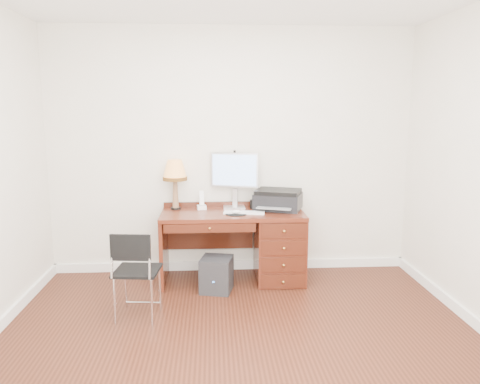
{
  "coord_description": "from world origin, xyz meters",
  "views": [
    {
      "loc": [
        -0.21,
        -3.41,
        1.82
      ],
      "look_at": [
        0.07,
        1.2,
        1.0
      ],
      "focal_mm": 35.0,
      "sensor_mm": 36.0,
      "label": 1
    }
  ],
  "objects": [
    {
      "name": "monitor",
      "position": [
        0.03,
        1.63,
        1.13
      ],
      "size": [
        0.52,
        0.23,
        0.61
      ],
      "rotation": [
        0.0,
        0.0,
        -0.27
      ],
      "color": "silver",
      "rests_on": "desk"
    },
    {
      "name": "phone",
      "position": [
        -0.33,
        1.56,
        0.81
      ],
      "size": [
        0.11,
        0.11,
        0.2
      ],
      "rotation": [
        0.0,
        0.0,
        0.14
      ],
      "color": "white",
      "rests_on": "desk"
    },
    {
      "name": "printer",
      "position": [
        0.5,
        1.52,
        0.86
      ],
      "size": [
        0.58,
        0.51,
        0.21
      ],
      "rotation": [
        0.0,
        0.0,
        -0.34
      ],
      "color": "black",
      "rests_on": "desk"
    },
    {
      "name": "mouse_pad",
      "position": [
        0.03,
        1.29,
        0.76
      ],
      "size": [
        0.22,
        0.22,
        0.04
      ],
      "color": "black",
      "rests_on": "desk"
    },
    {
      "name": "pen_cup",
      "position": [
        0.23,
        1.56,
        0.8
      ],
      "size": [
        0.08,
        0.08,
        0.09
      ],
      "primitive_type": "cylinder",
      "color": "black",
      "rests_on": "desk"
    },
    {
      "name": "equipment_box",
      "position": [
        -0.18,
        1.1,
        0.17
      ],
      "size": [
        0.36,
        0.36,
        0.35
      ],
      "primitive_type": "cube",
      "rotation": [
        0.0,
        0.0,
        -0.22
      ],
      "color": "black",
      "rests_on": "ground"
    },
    {
      "name": "desk",
      "position": [
        0.32,
        1.4,
        0.41
      ],
      "size": [
        1.5,
        0.67,
        0.75
      ],
      "color": "#562012",
      "rests_on": "ground"
    },
    {
      "name": "keyboard",
      "position": [
        0.12,
        1.33,
        0.76
      ],
      "size": [
        0.44,
        0.18,
        0.02
      ],
      "primitive_type": "cube",
      "rotation": [
        0.0,
        0.0,
        -0.14
      ],
      "color": "white",
      "rests_on": "desk"
    },
    {
      "name": "ground",
      "position": [
        0.0,
        0.0,
        0.0
      ],
      "size": [
        4.0,
        4.0,
        0.0
      ],
      "primitive_type": "plane",
      "color": "black",
      "rests_on": "ground"
    },
    {
      "name": "leg_lamp",
      "position": [
        -0.61,
        1.58,
        1.14
      ],
      "size": [
        0.26,
        0.26,
        0.54
      ],
      "color": "black",
      "rests_on": "desk"
    },
    {
      "name": "chair",
      "position": [
        -0.88,
        0.49,
        0.48
      ],
      "size": [
        0.41,
        0.42,
        0.8
      ],
      "rotation": [
        0.0,
        0.0,
        -0.11
      ],
      "color": "black",
      "rests_on": "ground"
    },
    {
      "name": "room_shell",
      "position": [
        0.0,
        0.63,
        0.05
      ],
      "size": [
        4.0,
        4.0,
        4.0
      ],
      "color": "silver",
      "rests_on": "ground"
    }
  ]
}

